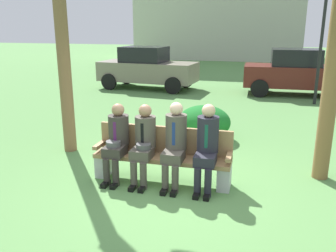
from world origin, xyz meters
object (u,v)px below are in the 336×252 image
(park_bench, at_px, (163,155))
(seated_man_centerright, at_px, (175,140))
(seated_man_centerleft, at_px, (144,140))
(parked_car_far, at_px, (298,72))
(shrub_near_bench, at_px, (204,122))
(street_lamp, at_px, (322,34))
(seated_man_rightmost, at_px, (207,143))
(seated_man_leftmost, at_px, (117,138))
(parked_car_near, at_px, (147,68))

(park_bench, distance_m, seated_man_centerright, 0.42)
(seated_man_centerleft, xyz_separation_m, parked_car_far, (3.00, 8.71, 0.12))
(shrub_near_bench, bearing_deg, street_lamp, 57.43)
(seated_man_rightmost, distance_m, street_lamp, 7.71)
(seated_man_leftmost, height_order, seated_man_centerleft, seated_man_centerleft)
(seated_man_centerright, distance_m, parked_car_far, 9.04)
(seated_man_centerright, bearing_deg, park_bench, 152.59)
(parked_car_near, bearing_deg, park_bench, -70.13)
(parked_car_near, height_order, street_lamp, street_lamp)
(shrub_near_bench, xyz_separation_m, parked_car_near, (-3.34, 5.99, 0.46))
(seated_man_leftmost, height_order, shrub_near_bench, seated_man_leftmost)
(seated_man_leftmost, xyz_separation_m, seated_man_centerright, (0.99, 0.01, 0.04))
(seated_man_rightmost, height_order, street_lamp, street_lamp)
(seated_man_leftmost, bearing_deg, parked_car_far, 68.25)
(shrub_near_bench, distance_m, street_lamp, 5.73)
(seated_man_centerleft, bearing_deg, shrub_near_bench, 77.96)
(seated_man_centerleft, height_order, parked_car_near, parked_car_near)
(park_bench, xyz_separation_m, seated_man_leftmost, (-0.75, -0.14, 0.28))
(parked_car_near, bearing_deg, seated_man_rightmost, -66.09)
(park_bench, distance_m, seated_man_rightmost, 0.82)
(seated_man_centerleft, xyz_separation_m, street_lamp, (3.48, 7.18, 1.51))
(seated_man_leftmost, bearing_deg, parked_car_near, 105.02)
(seated_man_centerright, bearing_deg, seated_man_leftmost, -179.24)
(seated_man_leftmost, bearing_deg, street_lamp, 61.18)
(parked_car_near, relative_size, street_lamp, 1.11)
(shrub_near_bench, xyz_separation_m, parked_car_far, (2.45, 6.10, 0.46))
(parked_car_far, bearing_deg, street_lamp, -72.74)
(seated_man_leftmost, distance_m, seated_man_rightmost, 1.50)
(seated_man_centerleft, bearing_deg, street_lamp, 64.16)
(shrub_near_bench, height_order, parked_car_near, parked_car_near)
(seated_man_centerright, xyz_separation_m, seated_man_rightmost, (0.51, -0.00, -0.00))
(shrub_near_bench, relative_size, street_lamp, 0.33)
(shrub_near_bench, bearing_deg, seated_man_centerright, -90.87)
(seated_man_centerright, relative_size, street_lamp, 0.37)
(parked_car_near, bearing_deg, seated_man_leftmost, -74.98)
(seated_man_centerleft, distance_m, shrub_near_bench, 2.68)
(parked_car_far, xyz_separation_m, street_lamp, (0.48, -1.53, 1.39))
(seated_man_rightmost, relative_size, parked_car_near, 0.34)
(shrub_near_bench, height_order, street_lamp, street_lamp)
(seated_man_centerleft, height_order, shrub_near_bench, seated_man_centerleft)
(seated_man_centerright, height_order, street_lamp, street_lamp)
(seated_man_rightmost, bearing_deg, parked_car_near, 113.91)
(parked_car_far, height_order, street_lamp, street_lamp)
(seated_man_leftmost, bearing_deg, seated_man_centerleft, 0.16)
(seated_man_leftmost, xyz_separation_m, street_lamp, (3.95, 7.18, 1.51))
(seated_man_leftmost, distance_m, seated_man_centerleft, 0.47)
(seated_man_centerleft, distance_m, parked_car_far, 9.21)
(seated_man_leftmost, xyz_separation_m, parked_car_far, (3.47, 8.71, 0.12))
(park_bench, relative_size, seated_man_leftmost, 1.77)
(parked_car_far, bearing_deg, park_bench, -107.62)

